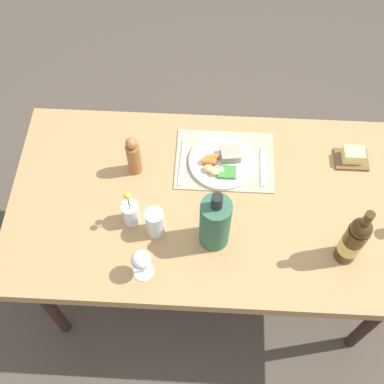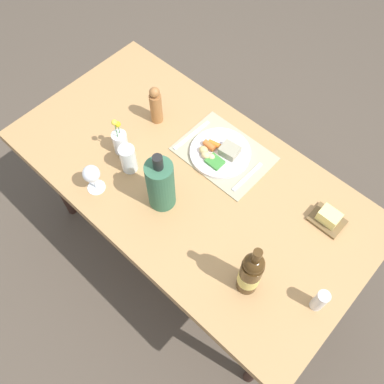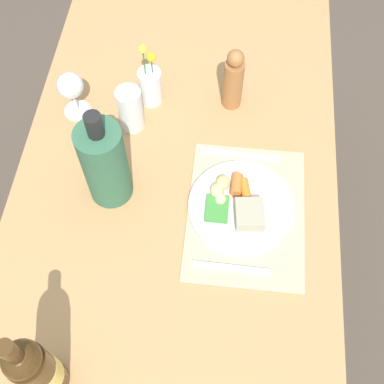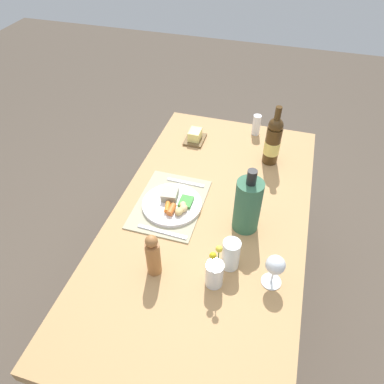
{
  "view_description": "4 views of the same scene",
  "coord_description": "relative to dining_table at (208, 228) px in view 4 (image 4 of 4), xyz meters",
  "views": [
    {
      "loc": [
        0.04,
        0.93,
        2.38
      ],
      "look_at": [
        0.09,
        0.03,
        0.86
      ],
      "focal_mm": 46.46,
      "sensor_mm": 36.0,
      "label": 1
    },
    {
      "loc": [
        -0.63,
        0.66,
        2.18
      ],
      "look_at": [
        -0.1,
        0.09,
        0.84
      ],
      "focal_mm": 38.23,
      "sensor_mm": 36.0,
      "label": 2
    },
    {
      "loc": [
        -0.61,
        -0.11,
        1.85
      ],
      "look_at": [
        -0.04,
        -0.05,
        0.85
      ],
      "focal_mm": 46.95,
      "sensor_mm": 36.0,
      "label": 3
    },
    {
      "loc": [
        1.02,
        0.23,
        1.88
      ],
      "look_at": [
        -0.07,
        -0.09,
        0.81
      ],
      "focal_mm": 33.69,
      "sensor_mm": 36.0,
      "label": 4
    }
  ],
  "objects": [
    {
      "name": "ground_plane",
      "position": [
        0.0,
        0.0,
        -0.69
      ],
      "size": [
        8.0,
        8.0,
        0.0
      ],
      "primitive_type": "plane",
      "color": "brown"
    },
    {
      "name": "dining_table",
      "position": [
        0.0,
        0.0,
        0.0
      ],
      "size": [
        1.56,
        0.82,
        0.75
      ],
      "color": "tan",
      "rests_on": "ground_plane"
    },
    {
      "name": "placemat",
      "position": [
        -0.03,
        -0.18,
        0.06
      ],
      "size": [
        0.39,
        0.29,
        0.01
      ],
      "primitive_type": "cube",
      "color": "tan",
      "rests_on": "dining_table"
    },
    {
      "name": "dinner_plate",
      "position": [
        -0.02,
        -0.17,
        0.08
      ],
      "size": [
        0.26,
        0.26,
        0.05
      ],
      "color": "white",
      "rests_on": "placemat"
    },
    {
      "name": "fork",
      "position": [
        -0.18,
        -0.16,
        0.07
      ],
      "size": [
        0.02,
        0.18,
        0.0
      ],
      "primitive_type": "cube",
      "rotation": [
        0.0,
        0.0,
        -0.01
      ],
      "color": "silver",
      "rests_on": "placemat"
    },
    {
      "name": "knife",
      "position": [
        0.13,
        -0.16,
        0.07
      ],
      "size": [
        0.02,
        0.21,
        0.0
      ],
      "primitive_type": "cube",
      "rotation": [
        0.0,
        0.0,
        -0.04
      ],
      "color": "silver",
      "rests_on": "placemat"
    },
    {
      "name": "cooler_bottle",
      "position": [
        -0.0,
        0.16,
        0.19
      ],
      "size": [
        0.11,
        0.11,
        0.3
      ],
      "color": "#336548",
      "rests_on": "dining_table"
    },
    {
      "name": "wine_glass",
      "position": [
        0.24,
        0.3,
        0.16
      ],
      "size": [
        0.07,
        0.07,
        0.14
      ],
      "color": "white",
      "rests_on": "dining_table"
    },
    {
      "name": "pepper_mill",
      "position": [
        0.31,
        -0.13,
        0.15
      ],
      "size": [
        0.05,
        0.05,
        0.19
      ],
      "color": "#A26737",
      "rests_on": "dining_table"
    },
    {
      "name": "salt_shaker",
      "position": [
        -0.69,
        0.09,
        0.12
      ],
      "size": [
        0.04,
        0.04,
        0.12
      ],
      "primitive_type": "cylinder",
      "color": "white",
      "rests_on": "dining_table"
    },
    {
      "name": "wine_bottle",
      "position": [
        -0.46,
        0.2,
        0.19
      ],
      "size": [
        0.08,
        0.08,
        0.31
      ],
      "color": "#422B12",
      "rests_on": "dining_table"
    },
    {
      "name": "water_tumbler",
      "position": [
        0.21,
        0.14,
        0.12
      ],
      "size": [
        0.07,
        0.07,
        0.13
      ],
      "color": "silver",
      "rests_on": "dining_table"
    },
    {
      "name": "butter_dish",
      "position": [
        -0.53,
        -0.21,
        0.09
      ],
      "size": [
        0.13,
        0.1,
        0.06
      ],
      "color": "brown",
      "rests_on": "dining_table"
    },
    {
      "name": "flower_vase",
      "position": [
        0.3,
        0.1,
        0.12
      ],
      "size": [
        0.06,
        0.06,
        0.21
      ],
      "color": "silver",
      "rests_on": "dining_table"
    }
  ]
}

